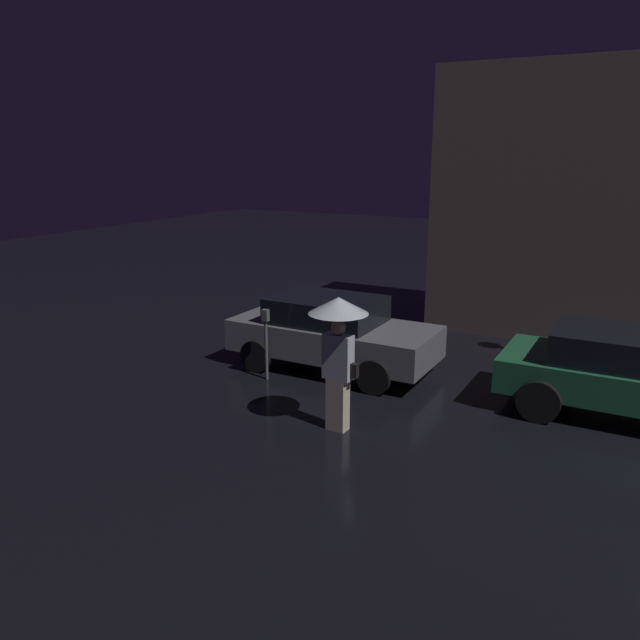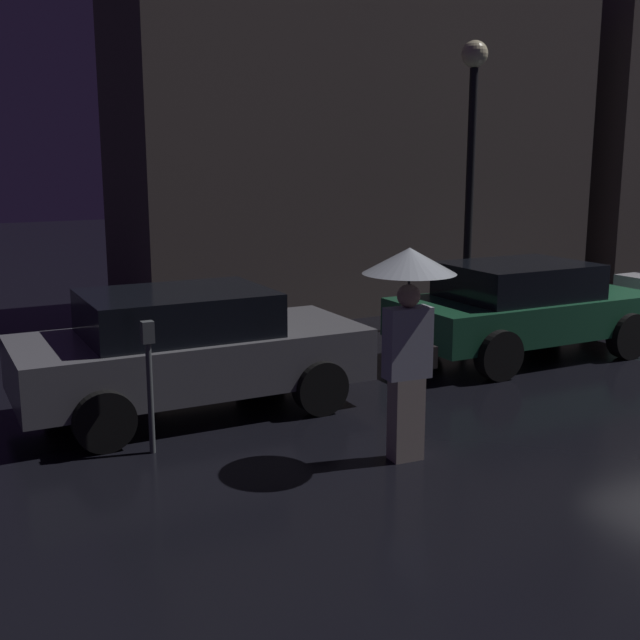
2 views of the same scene
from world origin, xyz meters
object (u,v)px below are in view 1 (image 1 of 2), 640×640
object	(u,v)px
parked_car_grey	(332,332)
parked_car_green	(627,372)
pedestrian_with_umbrella	(338,334)
parking_meter	(266,337)

from	to	relation	value
parked_car_grey	parked_car_green	size ratio (longest dim) A/B	1.02
pedestrian_with_umbrella	parked_car_green	bearing A→B (deg)	39.01
parked_car_grey	parking_meter	distance (m)	1.40
parked_car_grey	parked_car_green	bearing A→B (deg)	2.60
parked_car_green	pedestrian_with_umbrella	distance (m)	4.77
parked_car_grey	parking_meter	world-z (taller)	parked_car_grey
parked_car_grey	parking_meter	size ratio (longest dim) A/B	2.97
parking_meter	pedestrian_with_umbrella	bearing A→B (deg)	-31.75
parked_car_green	parked_car_grey	bearing A→B (deg)	-177.55
parked_car_green	pedestrian_with_umbrella	bearing A→B (deg)	-144.87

